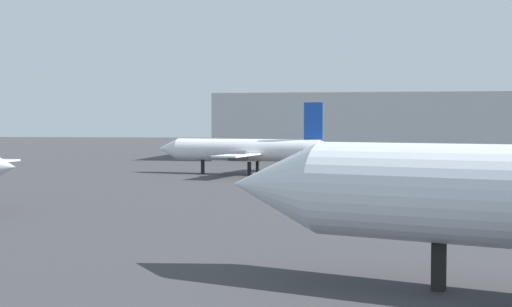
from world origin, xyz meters
The scene contains 2 objects.
airplane_distant centered at (-12.72, 79.92, 3.27)m, with size 26.23×20.53×9.43m.
terminal_building centered at (15.50, 121.97, 6.04)m, with size 79.39×23.04×12.08m, color #999EA3.
Camera 1 is at (2.18, -11.97, 6.92)m, focal length 49.76 mm.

